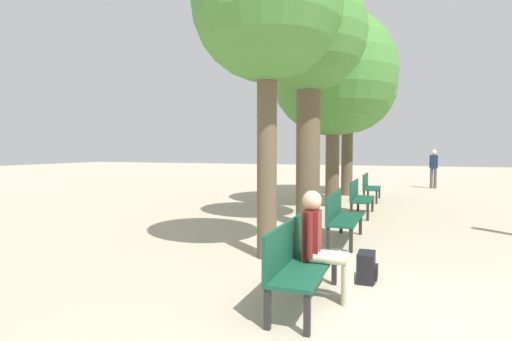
# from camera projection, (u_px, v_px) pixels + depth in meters

# --- Properties ---
(ground_plane) EXTENTS (80.00, 80.00, 0.00)m
(ground_plane) POSITION_uv_depth(u_px,v_px,m) (454.00, 338.00, 3.66)
(ground_plane) COLOR #B7A88E
(bench_row_0) EXTENTS (0.48, 1.59, 0.91)m
(bench_row_0) POSITION_uv_depth(u_px,v_px,m) (297.00, 257.00, 4.47)
(bench_row_0) COLOR #144733
(bench_row_0) RESTS_ON ground_plane
(bench_row_1) EXTENTS (0.48, 1.59, 0.91)m
(bench_row_1) POSITION_uv_depth(u_px,v_px,m) (340.00, 214.00, 7.45)
(bench_row_1) COLOR #144733
(bench_row_1) RESTS_ON ground_plane
(bench_row_2) EXTENTS (0.48, 1.59, 0.91)m
(bench_row_2) POSITION_uv_depth(u_px,v_px,m) (359.00, 196.00, 10.43)
(bench_row_2) COLOR #144733
(bench_row_2) RESTS_ON ground_plane
(bench_row_3) EXTENTS (0.48, 1.59, 0.91)m
(bench_row_3) POSITION_uv_depth(u_px,v_px,m) (369.00, 185.00, 13.41)
(bench_row_3) COLOR #144733
(bench_row_3) RESTS_ON ground_plane
(tree_row_0) EXTENTS (2.34, 2.34, 5.12)m
(tree_row_0) POSITION_uv_depth(u_px,v_px,m) (267.00, 9.00, 6.16)
(tree_row_0) COLOR brown
(tree_row_0) RESTS_ON ground_plane
(tree_row_1) EXTENTS (2.57, 2.57, 5.58)m
(tree_row_1) POSITION_uv_depth(u_px,v_px,m) (309.00, 40.00, 8.81)
(tree_row_1) COLOR brown
(tree_row_1) RESTS_ON ground_plane
(tree_row_2) EXTENTS (3.72, 3.72, 5.85)m
(tree_row_2) POSITION_uv_depth(u_px,v_px,m) (333.00, 74.00, 11.83)
(tree_row_2) COLOR brown
(tree_row_2) RESTS_ON ground_plane
(tree_row_3) EXTENTS (3.58, 3.58, 5.90)m
(tree_row_3) POSITION_uv_depth(u_px,v_px,m) (348.00, 86.00, 14.85)
(tree_row_3) COLOR brown
(tree_row_3) RESTS_ON ground_plane
(person_seated) EXTENTS (0.58, 0.33, 1.26)m
(person_seated) POSITION_uv_depth(u_px,v_px,m) (321.00, 242.00, 4.55)
(person_seated) COLOR beige
(person_seated) RESTS_ON ground_plane
(backpack) EXTENTS (0.25, 0.37, 0.38)m
(backpack) POSITION_uv_depth(u_px,v_px,m) (367.00, 267.00, 5.20)
(backpack) COLOR black
(backpack) RESTS_ON ground_plane
(pedestrian_near) EXTENTS (0.35, 0.29, 1.71)m
(pedestrian_near) POSITION_uv_depth(u_px,v_px,m) (434.00, 166.00, 17.58)
(pedestrian_near) COLOR #4C4C4C
(pedestrian_near) RESTS_ON ground_plane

